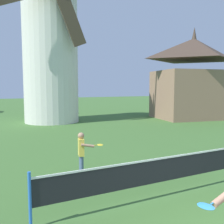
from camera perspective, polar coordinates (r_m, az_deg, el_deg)
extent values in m
cylinder|color=silver|center=(19.74, -13.77, 12.55)|extent=(4.02, 4.02, 10.11)
cylinder|color=blue|center=(5.13, -18.15, -18.65)|extent=(0.06, 0.06, 1.10)
cube|color=black|center=(6.01, 8.69, -13.46)|extent=(5.30, 0.01, 0.55)
cube|color=white|center=(5.92, 8.73, -10.76)|extent=(5.30, 0.02, 0.04)
cylinder|color=tan|center=(4.06, 23.73, -17.49)|extent=(0.47, 0.18, 0.17)
cylinder|color=#338CCC|center=(3.92, 22.37, -18.33)|extent=(0.22, 0.07, 0.04)
ellipsoid|color=#338CCC|center=(3.74, 20.56, -19.42)|extent=(0.22, 0.27, 0.03)
cylinder|color=slate|center=(7.88, -7.06, -11.70)|extent=(0.12, 0.12, 0.58)
cylinder|color=slate|center=(7.75, -6.92, -12.01)|extent=(0.12, 0.12, 0.58)
cube|color=#E5CC4C|center=(7.67, -7.04, -7.94)|extent=(0.21, 0.31, 0.52)
sphere|color=tan|center=(7.59, -7.07, -5.38)|extent=(0.19, 0.19, 0.19)
cylinder|color=tan|center=(7.85, -7.22, -7.78)|extent=(0.08, 0.08, 0.39)
cylinder|color=tan|center=(7.52, -5.55, -7.60)|extent=(0.40, 0.16, 0.15)
cylinder|color=yellow|center=(7.54, -4.38, -7.54)|extent=(0.22, 0.07, 0.04)
ellipsoid|color=yellow|center=(7.58, -2.73, -7.46)|extent=(0.22, 0.27, 0.03)
cube|color=#937056|center=(22.46, 17.81, 3.77)|extent=(6.70, 5.41, 4.00)
pyramid|color=#423328|center=(22.67, 18.11, 13.41)|extent=(7.03, 5.69, 1.80)
cone|color=#423328|center=(22.81, 18.19, 15.65)|extent=(0.70, 0.70, 1.80)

